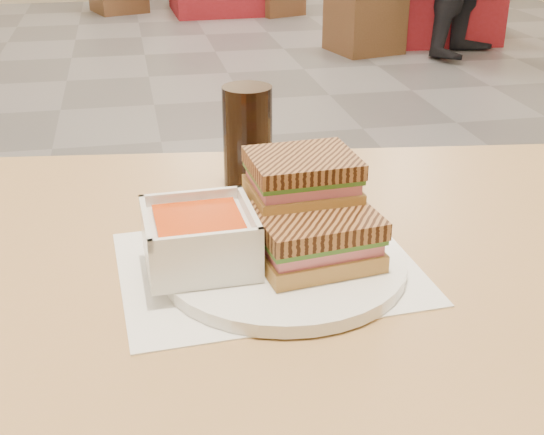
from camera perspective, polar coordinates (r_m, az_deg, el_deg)
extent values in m
cube|color=#A4774A|center=(0.85, -7.34, -4.05)|extent=(1.28, 0.85, 0.03)
cylinder|color=#A4774A|center=(1.40, 17.79, -10.50)|extent=(0.06, 0.06, 0.72)
cube|color=white|center=(0.81, -0.29, -3.94)|extent=(0.34, 0.27, 0.00)
cylinder|color=white|center=(0.81, 0.92, -3.62)|extent=(0.27, 0.27, 0.01)
cube|color=white|center=(0.78, -5.69, -2.00)|extent=(0.12, 0.12, 0.05)
cube|color=#CF3F0B|center=(0.77, -5.78, -0.22)|extent=(0.09, 0.09, 0.01)
cube|color=white|center=(0.78, -1.77, 0.45)|extent=(0.01, 0.12, 0.01)
cube|color=white|center=(0.76, -9.87, -0.37)|extent=(0.01, 0.12, 0.01)
cube|color=white|center=(0.82, -6.34, 1.64)|extent=(0.12, 0.01, 0.01)
cube|color=white|center=(0.72, -5.16, -1.78)|extent=(0.12, 0.01, 0.01)
cube|color=#BD8A43|center=(0.79, 3.37, -2.71)|extent=(0.14, 0.12, 0.02)
cube|color=#C86272|center=(0.79, 3.40, -1.70)|extent=(0.13, 0.11, 0.01)
cube|color=#386B23|center=(0.78, 3.41, -1.08)|extent=(0.14, 0.12, 0.01)
cube|color=brown|center=(0.78, 3.44, -0.24)|extent=(0.14, 0.12, 0.02)
cube|color=#BD8A43|center=(0.82, 2.37, 2.03)|extent=(0.12, 0.10, 0.02)
cube|color=#C86272|center=(0.81, 2.39, 2.97)|extent=(0.11, 0.10, 0.01)
cube|color=#386B23|center=(0.81, 2.40, 3.54)|extent=(0.12, 0.10, 0.01)
cube|color=brown|center=(0.80, 2.42, 4.31)|extent=(0.12, 0.10, 0.02)
cylinder|color=black|center=(1.00, -1.92, 6.22)|extent=(0.07, 0.07, 0.14)
cube|color=brown|center=(5.34, 7.30, 15.38)|extent=(0.53, 0.53, 0.49)
cube|color=brown|center=(5.95, 14.51, 15.61)|extent=(0.50, 0.50, 0.45)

